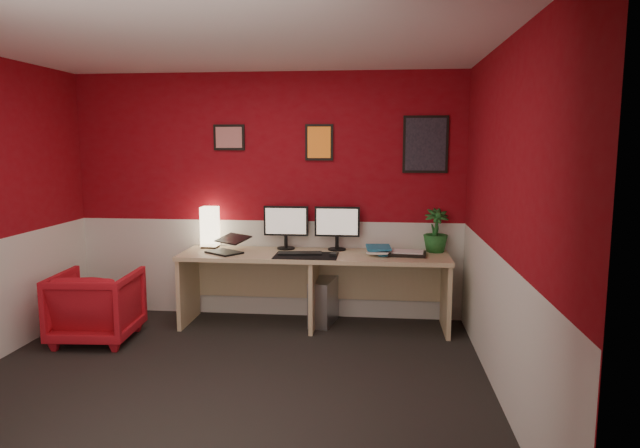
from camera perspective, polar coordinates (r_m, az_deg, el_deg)
The scene contains 26 objects.
ground at distance 4.45m, azimuth -9.72°, elevation -15.65°, with size 4.00×3.50×0.01m, color black.
ceiling at distance 4.14m, azimuth -10.59°, elevation 17.96°, with size 4.00×3.50×0.01m, color white.
wall_back at distance 5.80m, azimuth -5.35°, elevation 2.80°, with size 4.00×0.01×2.50m, color maroon.
wall_front at distance 2.50m, azimuth -21.32°, elevation -4.76°, with size 4.00×0.01×2.50m, color maroon.
wall_right at distance 4.04m, azimuth 18.26°, elevation 0.12°, with size 0.01×3.50×2.50m, color maroon.
wainscot_back at distance 5.91m, azimuth -5.26°, elevation -4.46°, with size 4.00×0.01×1.00m, color silver.
wainscot_front at distance 2.76m, azimuth -20.42°, elevation -20.10°, with size 4.00×0.01×1.00m, color silver.
wainscot_right at distance 4.20m, azimuth 17.74°, elevation -10.06°, with size 0.01×3.50×1.00m, color silver.
desk at distance 5.54m, azimuth -0.61°, elevation -6.73°, with size 2.60×0.65×0.73m, color tan.
shoji_lamp at distance 5.85m, azimuth -11.10°, elevation -0.42°, with size 0.16×0.16×0.40m, color #FFE5B2.
laptop at distance 5.53m, azimuth -9.73°, elevation -1.82°, with size 0.33×0.23×0.22m, color black.
monitor_left at distance 5.66m, azimuth -3.50°, elevation 0.35°, with size 0.45×0.06×0.58m, color black.
monitor_right at distance 5.60m, azimuth 1.74°, elevation 0.27°, with size 0.45×0.06×0.58m, color black.
desk_mat at distance 5.35m, azimuth -1.41°, elevation -3.21°, with size 0.60×0.38×0.01m, color black.
keyboard at distance 5.40m, azimuth -2.05°, elevation -2.98°, with size 0.42×0.14×0.02m, color black.
mouse at distance 5.31m, azimuth 1.38°, elevation -3.10°, with size 0.06×0.10×0.03m, color black.
book_bottom at distance 5.44m, azimuth 5.58°, elevation -2.94°, with size 0.21×0.29×0.03m, color teal.
book_middle at distance 5.43m, azimuth 5.02°, elevation -2.69°, with size 0.21×0.28×0.02m, color silver.
book_top at distance 5.42m, azimuth 4.73°, elevation -2.43°, with size 0.23×0.31×0.03m, color teal.
zen_tray at distance 5.43m, azimuth 8.85°, elevation -3.00°, with size 0.35×0.25×0.03m, color black.
potted_plant at distance 5.62m, azimuth 11.66°, elevation -0.65°, with size 0.24×0.24×0.43m, color #19591E.
pc_tower at distance 5.67m, azimuth 0.35°, elevation -7.85°, with size 0.20×0.45×0.45m, color #99999E.
armchair at distance 5.56m, azimuth -21.71°, elevation -7.71°, with size 0.69×0.71×0.65m, color red.
art_left at distance 5.85m, azimuth -9.20°, elevation 8.66°, with size 0.32×0.02×0.26m, color red.
art_center at distance 5.68m, azimuth -0.08°, elevation 8.28°, with size 0.28×0.02×0.36m, color orange.
art_right at distance 5.66m, azimuth 10.65°, elevation 7.94°, with size 0.44×0.02×0.56m, color black.
Camera 1 is at (1.14, -3.91, 1.78)m, focal length 31.56 mm.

